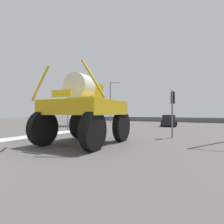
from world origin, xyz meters
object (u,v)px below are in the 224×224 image
Objects in this scene: traffic_signal_near_right at (173,103)px; bare_tree_left at (78,88)px; sedan_ahead at (169,121)px; traffic_signal_near_left at (69,105)px; streetlight_far_left at (111,100)px; oversize_sprayer at (85,110)px.

traffic_signal_near_right is 15.68m from bare_tree_left.
sedan_ahead is 13.77m from traffic_signal_near_left.
streetlight_far_left is at bearing 102.98° from traffic_signal_near_left.
oversize_sprayer is 1.57× the size of traffic_signal_near_right.
oversize_sprayer is 0.74× the size of streetlight_far_left.
traffic_signal_near_left is at bearing 46.52° from oversize_sprayer.
oversize_sprayer is 6.43m from traffic_signal_near_right.
sedan_ahead is at bearing 23.57° from bare_tree_left.
traffic_signal_near_left is 0.52× the size of bare_tree_left.
traffic_signal_near_left is (-7.18, -11.60, 1.86)m from sedan_ahead.
sedan_ahead is 12.00m from traffic_signal_near_right.
oversize_sprayer is at bearing -128.72° from traffic_signal_near_right.
sedan_ahead is 1.26× the size of traffic_signal_near_right.
traffic_signal_near_right is at bearing -174.20° from sedan_ahead.
streetlight_far_left reaches higher than bare_tree_left.
streetlight_far_left reaches higher than traffic_signal_near_right.
streetlight_far_left is 1.06× the size of bare_tree_left.
sedan_ahead is at bearing -7.30° from oversize_sprayer.
traffic_signal_near_right is (9.71, 0.00, -0.11)m from traffic_signal_near_left.
sedan_ahead is 0.63× the size of bare_tree_left.
bare_tree_left is at bearing -95.90° from streetlight_far_left.
sedan_ahead is (1.48, 16.60, -1.25)m from oversize_sprayer.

